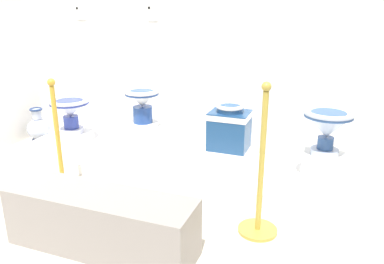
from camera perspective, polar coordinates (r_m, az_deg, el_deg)
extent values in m
cube|color=beige|center=(2.72, -13.68, -17.14)|extent=(6.08, 5.38, 0.02)
cube|color=white|center=(3.93, 0.98, 18.02)|extent=(4.28, 0.06, 3.01)
cube|color=white|center=(3.77, -1.74, -4.83)|extent=(3.46, 0.91, 0.10)
cube|color=white|center=(4.43, -17.13, -0.67)|extent=(0.31, 0.35, 0.10)
cylinder|color=silver|center=(4.40, -17.22, 0.26)|extent=(0.25, 0.25, 0.05)
cylinder|color=navy|center=(4.37, -17.34, 1.42)|extent=(0.16, 0.16, 0.14)
cone|color=silver|center=(4.33, -17.53, 3.34)|extent=(0.41, 0.41, 0.17)
cylinder|color=navy|center=(4.32, -17.62, 4.16)|extent=(0.40, 0.40, 0.03)
torus|color=silver|center=(4.31, -17.64, 4.41)|extent=(0.42, 0.42, 0.04)
cylinder|color=navy|center=(4.31, -17.63, 4.35)|extent=(0.29, 0.29, 0.01)
cube|color=white|center=(3.96, -7.11, -1.03)|extent=(0.39, 0.35, 0.26)
cylinder|color=white|center=(3.91, -7.20, 1.09)|extent=(0.30, 0.30, 0.05)
cylinder|color=#25458E|center=(3.88, -7.26, 2.58)|extent=(0.19, 0.19, 0.16)
cone|color=white|center=(3.84, -7.36, 4.87)|extent=(0.34, 0.34, 0.16)
cylinder|color=#25458E|center=(3.82, -7.39, 5.71)|extent=(0.33, 0.33, 0.03)
torus|color=white|center=(3.82, -7.41, 6.01)|extent=(0.35, 0.35, 0.04)
cylinder|color=#25458E|center=(3.82, -7.40, 5.93)|extent=(0.24, 0.24, 0.01)
cube|color=white|center=(3.68, 5.38, -3.48)|extent=(0.35, 0.31, 0.15)
cube|color=navy|center=(3.59, 5.50, 0.24)|extent=(0.36, 0.30, 0.35)
cube|color=white|center=(3.54, 5.57, 2.42)|extent=(0.36, 0.30, 0.05)
cylinder|color=navy|center=(3.53, 5.60, 3.40)|extent=(0.24, 0.24, 0.06)
torus|color=white|center=(3.52, 5.62, 3.84)|extent=(0.26, 0.26, 0.04)
cube|color=white|center=(3.47, 18.63, -5.01)|extent=(0.33, 0.29, 0.24)
cylinder|color=#B0C1DF|center=(3.42, 18.88, -2.77)|extent=(0.23, 0.23, 0.05)
cylinder|color=#2B4D88|center=(3.39, 19.02, -1.55)|extent=(0.13, 0.13, 0.10)
cone|color=#B0C1DF|center=(3.34, 19.30, 0.99)|extent=(0.40, 0.40, 0.21)
cylinder|color=#2B4D88|center=(3.32, 19.46, 2.40)|extent=(0.39, 0.39, 0.03)
torus|color=#B0C1DF|center=(3.32, 19.50, 2.73)|extent=(0.41, 0.41, 0.04)
cylinder|color=#2B4D88|center=(3.32, 19.49, 2.65)|extent=(0.28, 0.28, 0.01)
cube|color=white|center=(4.53, -16.04, 16.54)|extent=(0.13, 0.01, 0.14)
cube|color=slate|center=(4.55, -16.55, 17.05)|extent=(0.02, 0.01, 0.02)
cube|color=white|center=(4.08, -5.80, 17.07)|extent=(0.12, 0.01, 0.15)
cube|color=slate|center=(4.09, -6.32, 17.69)|extent=(0.02, 0.01, 0.02)
cylinder|color=navy|center=(4.86, -21.45, -1.06)|extent=(0.17, 0.17, 0.03)
ellipsoid|color=#AFB8CD|center=(4.82, -21.64, 0.46)|extent=(0.26, 0.26, 0.24)
cylinder|color=#AFB8CD|center=(4.77, -21.89, 2.47)|extent=(0.10, 0.10, 0.11)
torus|color=navy|center=(4.76, -21.98, 3.11)|extent=(0.14, 0.14, 0.02)
cylinder|color=gold|center=(3.57, -18.33, -7.93)|extent=(0.24, 0.24, 0.02)
cylinder|color=gold|center=(3.40, -19.11, -0.98)|extent=(0.04, 0.04, 0.89)
sphere|color=gold|center=(3.27, -20.00, 6.89)|extent=(0.06, 0.06, 0.06)
cylinder|color=#B2993A|center=(2.88, 9.60, -14.00)|extent=(0.28, 0.28, 0.02)
cylinder|color=#B2993A|center=(2.64, 10.20, -4.66)|extent=(0.04, 0.04, 1.00)
sphere|color=#B2993A|center=(2.48, 10.90, 6.58)|extent=(0.06, 0.06, 0.06)
cube|color=gray|center=(2.64, -13.24, -12.74)|extent=(1.26, 0.36, 0.40)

